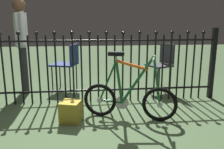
{
  "coord_description": "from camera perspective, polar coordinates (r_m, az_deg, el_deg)",
  "views": [
    {
      "loc": [
        -0.15,
        -2.97,
        1.26
      ],
      "look_at": [
        0.2,
        0.2,
        0.55
      ],
      "focal_mm": 37.59,
      "sensor_mm": 36.0,
      "label": 1
    }
  ],
  "objects": [
    {
      "name": "ground_plane",
      "position": [
        3.23,
        -3.15,
        -10.45
      ],
      "size": [
        20.0,
        20.0,
        0.0
      ],
      "primitive_type": "plane",
      "color": "#455C3B"
    },
    {
      "name": "iron_fence",
      "position": [
        3.7,
        -4.73,
        2.2
      ],
      "size": [
        3.94,
        0.07,
        1.18
      ],
      "color": "black",
      "rests_on": "ground"
    },
    {
      "name": "bicycle",
      "position": [
        3.11,
        4.13,
        -5.45
      ],
      "size": [
        1.2,
        0.52,
        0.89
      ],
      "color": "black",
      "rests_on": "ground"
    },
    {
      "name": "chair_charcoal",
      "position": [
        4.44,
        12.16,
        3.01
      ],
      "size": [
        0.5,
        0.5,
        0.88
      ],
      "color": "black",
      "rests_on": "ground"
    },
    {
      "name": "chair_navy",
      "position": [
        4.47,
        -10.62,
        3.12
      ],
      "size": [
        0.55,
        0.54,
        0.87
      ],
      "color": "black",
      "rests_on": "ground"
    },
    {
      "name": "person_visitor",
      "position": [
        4.46,
        -21.17,
        8.31
      ],
      "size": [
        0.28,
        0.44,
        1.66
      ],
      "color": "#2D2D33",
      "rests_on": "ground"
    },
    {
      "name": "display_crate",
      "position": [
        3.1,
        -10.0,
        -8.89
      ],
      "size": [
        0.3,
        0.3,
        0.27
      ],
      "primitive_type": "cube",
      "rotation": [
        0.0,
        0.0,
        -0.29
      ],
      "color": "#B29933",
      "rests_on": "ground"
    }
  ]
}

